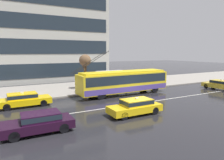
% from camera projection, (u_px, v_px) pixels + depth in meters
% --- Properties ---
extents(ground_plane, '(160.00, 160.00, 0.00)m').
position_uv_depth(ground_plane, '(140.00, 100.00, 21.59)').
color(ground_plane, '#222226').
extents(sidewalk_slab, '(80.00, 10.00, 0.14)m').
position_uv_depth(sidewalk_slab, '(100.00, 86.00, 30.20)').
color(sidewalk_slab, gray).
rests_on(sidewalk_slab, ground_plane).
extents(lane_centre_line, '(72.00, 0.14, 0.01)m').
position_uv_depth(lane_centre_line, '(147.00, 102.00, 20.54)').
color(lane_centre_line, silver).
rests_on(lane_centre_line, ground_plane).
extents(trolleybus, '(12.20, 2.83, 5.18)m').
position_uv_depth(trolleybus, '(124.00, 81.00, 24.28)').
color(trolleybus, yellow).
rests_on(trolleybus, ground_plane).
extents(taxi_cross_traffic, '(1.86, 4.45, 1.39)m').
position_uv_depth(taxi_cross_traffic, '(220.00, 84.00, 27.41)').
color(taxi_cross_traffic, yellow).
rests_on(taxi_cross_traffic, ground_plane).
extents(taxi_queued_behind_bus, '(4.67, 1.88, 1.39)m').
position_uv_depth(taxi_queued_behind_bus, '(24.00, 99.00, 18.81)').
color(taxi_queued_behind_bus, yellow).
rests_on(taxi_queued_behind_bus, ground_plane).
extents(taxi_oncoming_near, '(4.46, 1.77, 1.39)m').
position_uv_depth(taxi_oncoming_near, '(135.00, 106.00, 16.41)').
color(taxi_oncoming_near, yellow).
rests_on(taxi_oncoming_near, ground_plane).
extents(private_car_oncoming, '(4.31, 1.88, 1.26)m').
position_uv_depth(private_car_oncoming, '(39.00, 122.00, 12.72)').
color(private_car_oncoming, black).
rests_on(private_car_oncoming, ground_plane).
extents(bus_shelter, '(3.95, 1.81, 2.43)m').
position_uv_depth(bus_shelter, '(111.00, 75.00, 27.03)').
color(bus_shelter, gray).
rests_on(bus_shelter, sidewalk_slab).
extents(pedestrian_at_shelter, '(1.33, 1.33, 1.90)m').
position_uv_depth(pedestrian_at_shelter, '(118.00, 76.00, 28.79)').
color(pedestrian_at_shelter, '#49523D').
rests_on(pedestrian_at_shelter, sidewalk_slab).
extents(pedestrian_approaching_curb, '(1.22, 1.22, 1.92)m').
position_uv_depth(pedestrian_approaching_curb, '(127.00, 75.00, 29.57)').
color(pedestrian_approaching_curb, '#2B3248').
rests_on(pedestrian_approaching_curb, sidewalk_slab).
extents(pedestrian_walking_past, '(1.09, 1.09, 1.92)m').
position_uv_depth(pedestrian_walking_past, '(83.00, 80.00, 24.58)').
color(pedestrian_walking_past, '#19304D').
rests_on(pedestrian_walking_past, sidewalk_slab).
extents(pedestrian_waiting_by_pole, '(1.17, 1.17, 1.95)m').
position_uv_depth(pedestrian_waiting_by_pole, '(118.00, 78.00, 26.55)').
color(pedestrian_waiting_by_pole, '#4C5843').
rests_on(pedestrian_waiting_by_pole, sidewalk_slab).
extents(street_tree_bare, '(1.57, 2.09, 4.61)m').
position_uv_depth(street_tree_bare, '(85.00, 62.00, 26.66)').
color(street_tree_bare, brown).
rests_on(street_tree_bare, sidewalk_slab).
extents(office_tower_corner_left, '(21.92, 14.50, 23.30)m').
position_uv_depth(office_tower_corner_left, '(40.00, 16.00, 37.73)').
color(office_tower_corner_left, '#B1B0A8').
rests_on(office_tower_corner_left, ground_plane).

